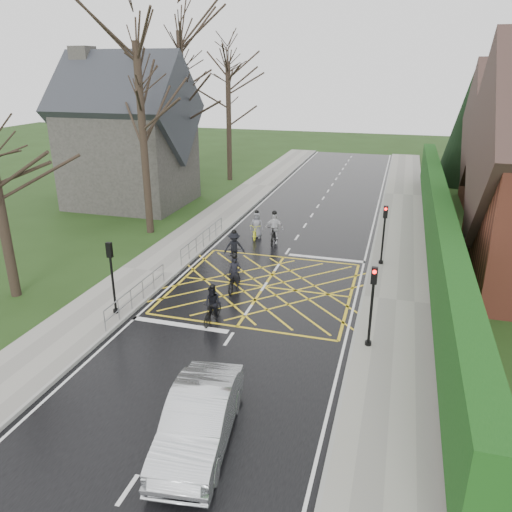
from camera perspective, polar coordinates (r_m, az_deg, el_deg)
The scene contains 22 objects.
ground at distance 23.40m, azimuth 0.92°, elevation -3.54°, with size 120.00×120.00×0.00m, color #1B3210.
road at distance 23.40m, azimuth 0.92°, elevation -3.53°, with size 9.00×80.00×0.01m, color black.
sidewalk_right at distance 22.69m, azimuth 15.74°, elevation -4.99°, with size 3.00×80.00×0.15m, color gray.
sidewalk_left at distance 25.49m, azimuth -12.20°, elevation -1.75°, with size 3.00×80.00×0.15m, color gray.
stone_wall at distance 28.23m, azimuth 19.66°, elevation 0.32°, with size 0.50×38.00×0.70m, color slate.
hedge at distance 27.70m, azimuth 20.09°, elevation 3.71°, with size 0.90×38.00×2.80m, color #103A0F.
conifer at distance 47.08m, azimuth 23.13°, elevation 13.54°, with size 4.60×4.60×10.00m.
church at distance 38.07m, azimuth -14.45°, elevation 13.06°, with size 8.80×7.80×11.00m.
tree_near at distance 30.37m, azimuth -13.10°, elevation 17.03°, with size 9.24×9.24×11.44m.
tree_mid at distance 37.94m, azimuth -8.50°, elevation 19.07°, with size 10.08×10.08×12.48m.
tree_far at distance 45.17m, azimuth -3.18°, elevation 17.67°, with size 8.40×8.40×10.40m.
railing_south at distance 21.80m, azimuth -13.48°, elevation -3.80°, with size 0.05×5.04×1.03m.
railing_north at distance 28.06m, azimuth -6.08°, elevation 2.29°, with size 0.05×6.04×1.03m.
traffic_light_ne at distance 26.02m, azimuth 14.35°, elevation 2.27°, with size 0.24×0.31×3.21m.
traffic_light_se at distance 18.22m, azimuth 13.05°, elevation -5.78°, with size 0.24×0.31×3.21m.
traffic_light_sw at distance 20.90m, azimuth -16.07°, elevation -2.52°, with size 0.24×0.31×3.21m.
cyclist_rear at distance 22.92m, azimuth -2.49°, elevation -2.54°, with size 0.75×1.84×1.76m.
cyclist_back at distance 20.14m, azimuth -4.97°, elevation -5.91°, with size 0.77×1.66×1.65m.
cyclist_mid at distance 25.96m, azimuth -2.52°, elevation 0.57°, with size 1.36×2.00×1.84m.
cyclist_front at distance 28.89m, azimuth 2.07°, elevation 2.81°, with size 1.10×2.01×1.97m.
cyclist_lead at distance 29.86m, azimuth 0.05°, elevation 3.17°, with size 0.83×1.83×1.72m.
car at distance 14.19m, azimuth -6.54°, elevation -18.09°, with size 1.63×4.69×1.54m, color silver.
Camera 1 is at (5.62, -20.57, 9.65)m, focal length 35.00 mm.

